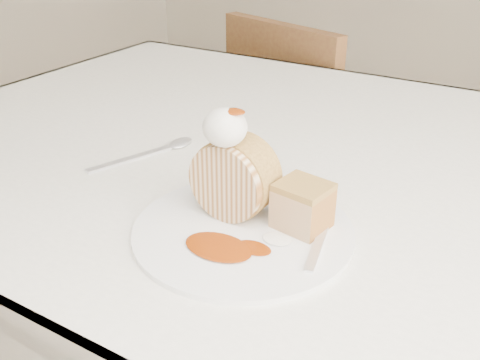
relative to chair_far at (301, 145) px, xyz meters
The scene contains 10 objects.
table 0.72m from the chair_far, 63.25° to the right, with size 1.40×0.90×0.75m.
chair_far is the anchor object (origin of this frame).
plate 0.95m from the chair_far, 70.01° to the right, with size 0.25×0.25×0.01m, color white.
roulade_slice 0.94m from the chair_far, 71.06° to the right, with size 0.09×0.09×0.05m, color beige.
cake_chunk 0.95m from the chair_far, 65.95° to the right, with size 0.05×0.05×0.05m, color #B38A43.
whipped_cream 0.98m from the chair_far, 71.46° to the right, with size 0.05×0.05×0.04m, color white.
caramel_drizzle 0.99m from the chair_far, 70.81° to the right, with size 0.02×0.02×0.01m, color #7A2A05.
caramel_pool 1.00m from the chair_far, 71.11° to the right, with size 0.08×0.05×0.00m, color #7A2A05, non-canonical shape.
fork 0.97m from the chair_far, 64.80° to the right, with size 0.02×0.15×0.00m, color silver.
spoon 0.83m from the chair_far, 84.46° to the right, with size 0.02×0.16×0.00m, color silver.
Camera 1 is at (0.25, -0.47, 1.08)m, focal length 40.00 mm.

